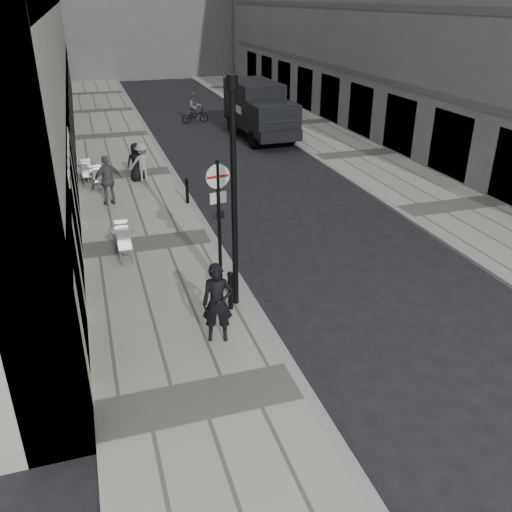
{
  "coord_description": "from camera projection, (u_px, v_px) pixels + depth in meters",
  "views": [
    {
      "loc": [
        -3.48,
        -5.39,
        7.08
      ],
      "look_at": [
        0.09,
        5.88,
        1.4
      ],
      "focal_mm": 38.0,
      "sensor_mm": 36.0,
      "label": 1
    }
  ],
  "objects": [
    {
      "name": "ground",
      "position": [
        362.0,
        487.0,
        8.65
      ],
      "size": [
        120.0,
        120.0,
        0.0
      ],
      "primitive_type": "plane",
      "color": "black",
      "rests_on": "ground"
    },
    {
      "name": "sidewalk",
      "position": [
        126.0,
        175.0,
        23.54
      ],
      "size": [
        4.0,
        60.0,
        0.12
      ],
      "primitive_type": "cube",
      "color": "#A7A197",
      "rests_on": "ground"
    },
    {
      "name": "far_sidewalk",
      "position": [
        354.0,
        155.0,
        26.54
      ],
      "size": [
        4.0,
        60.0,
        0.12
      ],
      "primitive_type": "cube",
      "color": "#A7A197",
      "rests_on": "ground"
    },
    {
      "name": "walking_man",
      "position": [
        217.0,
        303.0,
        11.8
      ],
      "size": [
        0.77,
        0.6,
        1.85
      ],
      "primitive_type": "imported",
      "rotation": [
        0.0,
        0.0,
        -0.26
      ],
      "color": "black",
      "rests_on": "sidewalk"
    },
    {
      "name": "sign_post",
      "position": [
        219.0,
        210.0,
        13.24
      ],
      "size": [
        0.6,
        0.14,
        3.5
      ],
      "rotation": [
        0.0,
        0.0,
        0.14
      ],
      "color": "black",
      "rests_on": "sidewalk"
    },
    {
      "name": "lamppost",
      "position": [
        234.0,
        187.0,
        12.31
      ],
      "size": [
        0.25,
        0.25,
        5.5
      ],
      "color": "black",
      "rests_on": "sidewalk"
    },
    {
      "name": "bollard_near",
      "position": [
        230.0,
        292.0,
        13.18
      ],
      "size": [
        0.13,
        0.13,
        0.94
      ],
      "primitive_type": "cylinder",
      "color": "black",
      "rests_on": "sidewalk"
    },
    {
      "name": "bollard_far",
      "position": [
        187.0,
        192.0,
        20.01
      ],
      "size": [
        0.12,
        0.12,
        0.89
      ],
      "primitive_type": "cylinder",
      "color": "black",
      "rests_on": "sidewalk"
    },
    {
      "name": "panel_van",
      "position": [
        259.0,
        107.0,
        29.36
      ],
      "size": [
        2.45,
        6.24,
        2.91
      ],
      "rotation": [
        0.0,
        0.0,
        0.03
      ],
      "color": "black",
      "rests_on": "ground"
    },
    {
      "name": "cyclist",
      "position": [
        195.0,
        111.0,
        33.25
      ],
      "size": [
        1.74,
        0.79,
        1.81
      ],
      "rotation": [
        0.0,
        0.0,
        0.13
      ],
      "color": "black",
      "rests_on": "ground"
    },
    {
      "name": "pedestrian_a",
      "position": [
        108.0,
        180.0,
        19.68
      ],
      "size": [
        1.15,
        0.7,
        1.84
      ],
      "primitive_type": "imported",
      "rotation": [
        0.0,
        0.0,
        3.39
      ],
      "color": "#535458",
      "rests_on": "sidewalk"
    },
    {
      "name": "pedestrian_b",
      "position": [
        143.0,
        163.0,
        22.17
      ],
      "size": [
        1.06,
        0.63,
        1.62
      ],
      "primitive_type": "imported",
      "rotation": [
        0.0,
        0.0,
        3.11
      ],
      "color": "gray",
      "rests_on": "sidewalk"
    },
    {
      "name": "pedestrian_c",
      "position": [
        136.0,
        162.0,
        22.3
      ],
      "size": [
        0.78,
        0.52,
        1.58
      ],
      "primitive_type": "imported",
      "rotation": [
        0.0,
        0.0,
        3.12
      ],
      "color": "black",
      "rests_on": "sidewalk"
    },
    {
      "name": "cafe_table_near",
      "position": [
        123.0,
        240.0,
        16.01
      ],
      "size": [
        0.72,
        1.62,
        0.92
      ],
      "color": "#B1B1B3",
      "rests_on": "sidewalk"
    },
    {
      "name": "cafe_table_mid",
      "position": [
        98.0,
        177.0,
        21.7
      ],
      "size": [
        0.64,
        1.44,
        0.82
      ],
      "color": "silver",
      "rests_on": "sidewalk"
    },
    {
      "name": "cafe_table_far",
      "position": [
        87.0,
        172.0,
        22.24
      ],
      "size": [
        0.69,
        1.55,
        0.89
      ],
      "color": "#B6B6B8",
      "rests_on": "sidewalk"
    }
  ]
}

